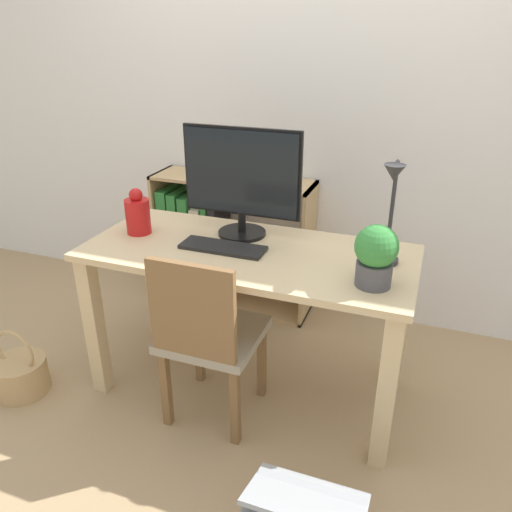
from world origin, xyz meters
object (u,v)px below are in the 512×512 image
Objects in this scene: vase at (138,214)px; basket at (20,374)px; desk_lamp at (391,205)px; potted_plant at (376,254)px; bookshelf at (207,243)px; keyboard at (223,247)px; chair at (207,334)px; monitor at (241,177)px.

vase reaches higher than basket.
vase is 0.50× the size of desk_lamp.
potted_plant is 1.48m from bookshelf.
bookshelf is at bearing 90.17° from vase.
vase is at bearing 42.39° from basket.
bookshelf is (-0.00, 0.71, -0.44)m from vase.
potted_plant is at bearing -9.40° from keyboard.
chair is (0.02, -0.24, -0.29)m from keyboard.
desk_lamp reaches higher than keyboard.
bookshelf is (-0.46, 0.56, -0.62)m from monitor.
keyboard is 0.94m from bookshelf.
bookshelf is (-1.10, 0.86, -0.47)m from potted_plant.
monitor reaches higher than basket.
vase is at bearing -89.83° from bookshelf.
keyboard is 0.45m from vase.
desk_lamp is (0.68, 0.05, 0.26)m from keyboard.
potted_plant is at bearing -24.75° from monitor.
potted_plant reaches higher than bookshelf.
basket is (-1.57, -0.28, -0.76)m from potted_plant.
potted_plant is 0.77m from chair.
potted_plant reaches higher than basket.
keyboard is 0.73m from desk_lamp.
vase is 0.96m from basket.
potted_plant is 0.70× the size of basket.
chair is (0.01, -0.42, -0.56)m from monitor.
vase is 0.63× the size of basket.
basket is at bearing -166.30° from chair.
potted_plant is 0.29× the size of chair.
chair is 0.86× the size of bookshelf.
monitor reaches higher than vase.
basket is at bearing -164.55° from desk_lamp.
basket is (-0.91, -0.39, -0.64)m from keyboard.
chair is at bearing -84.16° from keyboard.
desk_lamp reaches higher than vase.
bookshelf is at bearing 129.37° from monitor.
desk_lamp is at bearing -31.75° from bookshelf.
desk_lamp is 0.45× the size of bookshelf.
keyboard is at bearing -59.27° from bookshelf.
vase reaches higher than chair.
potted_plant is at bearing -7.65° from vase.
keyboard is 0.87× the size of desk_lamp.
vase reaches higher than bookshelf.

